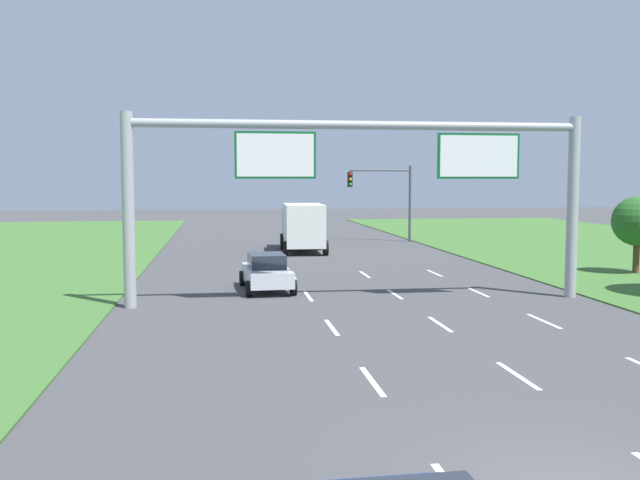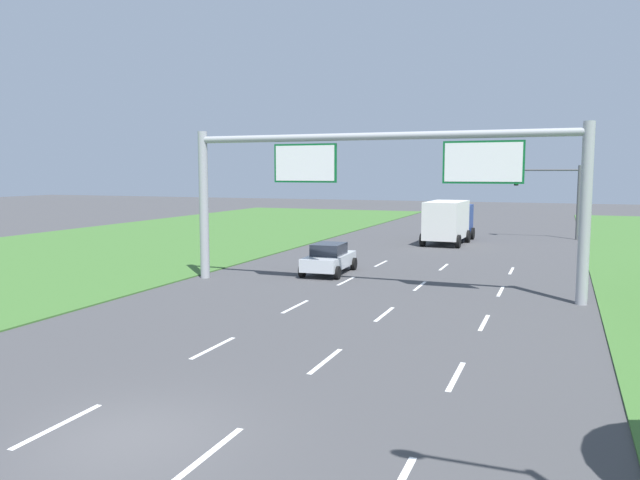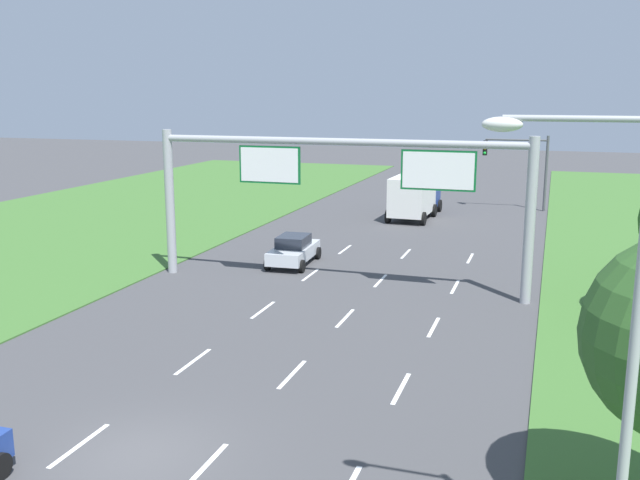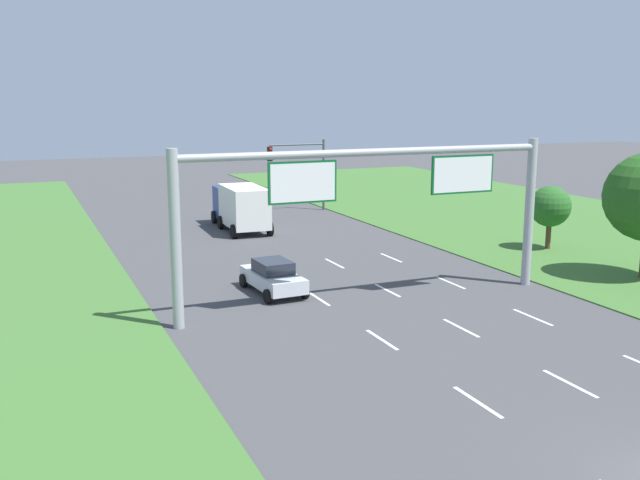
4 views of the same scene
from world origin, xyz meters
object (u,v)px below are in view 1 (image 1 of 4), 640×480
object	(u,v)px
car_lead_silver	(267,272)
traffic_light_mast	(384,189)
box_truck	(302,225)
roadside_tree_far	(637,221)
sign_gantry	(366,172)

from	to	relation	value
car_lead_silver	traffic_light_mast	distance (m)	24.05
box_truck	traffic_light_mast	xyz separation A→B (m)	(6.72, 5.80, 2.21)
box_truck	traffic_light_mast	size ratio (longest dim) A/B	1.27
car_lead_silver	roadside_tree_far	world-z (taller)	roadside_tree_far
sign_gantry	traffic_light_mast	bearing A→B (deg)	75.34
box_truck	sign_gantry	size ratio (longest dim) A/B	0.41
box_truck	sign_gantry	bearing A→B (deg)	-87.33
car_lead_silver	traffic_light_mast	xyz separation A→B (m)	(10.03, 21.64, 3.10)
box_truck	roadside_tree_far	size ratio (longest dim) A/B	1.88
car_lead_silver	box_truck	distance (m)	16.21
box_truck	traffic_light_mast	world-z (taller)	traffic_light_mast
roadside_tree_far	car_lead_silver	bearing A→B (deg)	-172.09
car_lead_silver	roadside_tree_far	bearing A→B (deg)	4.74
car_lead_silver	sign_gantry	world-z (taller)	sign_gantry
traffic_light_mast	sign_gantry	bearing A→B (deg)	-104.66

